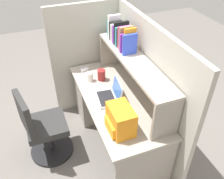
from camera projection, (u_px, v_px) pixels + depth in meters
ground_plane at (116, 140)px, 3.18m from camera, size 8.00×8.00×0.00m
desk at (105, 99)px, 3.22m from camera, size 1.60×0.70×0.73m
cubicle_partition_rear at (146, 87)px, 2.82m from camera, size 1.84×0.05×1.55m
cubicle_partition_left at (90, 59)px, 3.32m from camera, size 0.05×1.06×1.55m
overhead_hutch at (134, 67)px, 2.58m from camera, size 1.44×0.28×0.45m
reference_books_on_shelf at (121, 34)px, 2.72m from camera, size 0.52×0.19×0.28m
laptop at (111, 95)px, 2.68m from camera, size 0.34×0.28×0.22m
backpack at (120, 120)px, 2.26m from camera, size 0.30×0.23×0.27m
computer_mouse at (84, 70)px, 3.16m from camera, size 0.08×0.11×0.03m
paper_cup at (90, 77)px, 2.96m from camera, size 0.08×0.08×0.11m
snack_canister at (101, 75)px, 2.97m from camera, size 0.10×0.10×0.14m
office_chair at (43, 130)px, 2.78m from camera, size 0.52×0.53×0.93m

